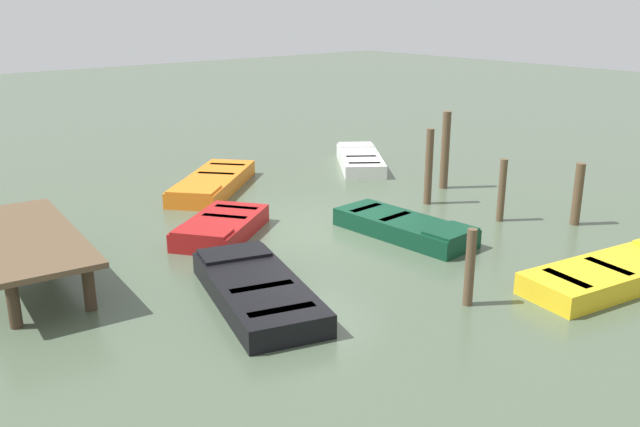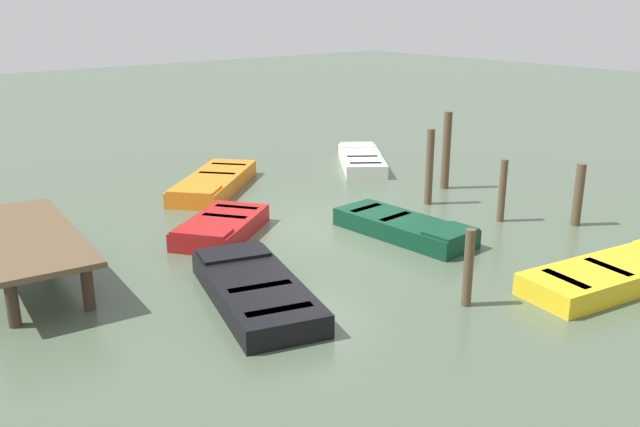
{
  "view_description": "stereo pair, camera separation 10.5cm",
  "coord_description": "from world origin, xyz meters",
  "px_view_note": "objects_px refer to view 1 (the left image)",
  "views": [
    {
      "loc": [
        -11.33,
        9.5,
        5.01
      ],
      "look_at": [
        0.0,
        0.0,
        0.35
      ],
      "focal_mm": 38.32,
      "sensor_mm": 36.0,
      "label": 1
    },
    {
      "loc": [
        -11.39,
        9.41,
        5.01
      ],
      "look_at": [
        0.0,
        0.0,
        0.35
      ],
      "focal_mm": 38.32,
      "sensor_mm": 36.0,
      "label": 2
    }
  ],
  "objects_px": {
    "rowboat_black": "(257,290)",
    "mooring_piling_far_right": "(578,194)",
    "rowboat_orange": "(213,183)",
    "rowboat_red": "(221,227)",
    "rowboat_yellow": "(620,272)",
    "dock_segment": "(27,240)",
    "mooring_piling_mid_right": "(502,190)",
    "mooring_piling_center": "(470,267)",
    "rowboat_white": "(360,160)",
    "mooring_piling_near_left": "(429,167)",
    "rowboat_dark_green": "(404,227)",
    "mooring_piling_far_left": "(445,150)"
  },
  "relations": [
    {
      "from": "mooring_piling_mid_right",
      "to": "mooring_piling_near_left",
      "type": "height_order",
      "value": "mooring_piling_near_left"
    },
    {
      "from": "rowboat_white",
      "to": "mooring_piling_far_right",
      "type": "distance_m",
      "value": 7.4
    },
    {
      "from": "dock_segment",
      "to": "rowboat_red",
      "type": "height_order",
      "value": "dock_segment"
    },
    {
      "from": "dock_segment",
      "to": "rowboat_black",
      "type": "height_order",
      "value": "dock_segment"
    },
    {
      "from": "rowboat_black",
      "to": "mooring_piling_center",
      "type": "bearing_deg",
      "value": -115.29
    },
    {
      "from": "rowboat_red",
      "to": "mooring_piling_far_right",
      "type": "height_order",
      "value": "mooring_piling_far_right"
    },
    {
      "from": "dock_segment",
      "to": "mooring_piling_far_left",
      "type": "bearing_deg",
      "value": -86.02
    },
    {
      "from": "mooring_piling_far_left",
      "to": "mooring_piling_center",
      "type": "relative_size",
      "value": 1.55
    },
    {
      "from": "rowboat_black",
      "to": "mooring_piling_far_right",
      "type": "height_order",
      "value": "mooring_piling_far_right"
    },
    {
      "from": "rowboat_orange",
      "to": "mooring_piling_far_right",
      "type": "distance_m",
      "value": 9.35
    },
    {
      "from": "rowboat_orange",
      "to": "rowboat_red",
      "type": "distance_m",
      "value": 3.87
    },
    {
      "from": "rowboat_orange",
      "to": "mooring_piling_near_left",
      "type": "xyz_separation_m",
      "value": [
        -4.63,
        -3.53,
        0.75
      ]
    },
    {
      "from": "mooring_piling_center",
      "to": "mooring_piling_far_right",
      "type": "bearing_deg",
      "value": -77.83
    },
    {
      "from": "rowboat_orange",
      "to": "rowboat_black",
      "type": "xyz_separation_m",
      "value": [
        -6.7,
        3.21,
        0.0
      ]
    },
    {
      "from": "mooring_piling_far_right",
      "to": "mooring_piling_center",
      "type": "distance_m",
      "value": 5.52
    },
    {
      "from": "rowboat_black",
      "to": "rowboat_red",
      "type": "relative_size",
      "value": 1.31
    },
    {
      "from": "dock_segment",
      "to": "mooring_piling_mid_right",
      "type": "bearing_deg",
      "value": -102.08
    },
    {
      "from": "rowboat_red",
      "to": "rowboat_yellow",
      "type": "bearing_deg",
      "value": 86.11
    },
    {
      "from": "rowboat_white",
      "to": "rowboat_yellow",
      "type": "bearing_deg",
      "value": -158.05
    },
    {
      "from": "dock_segment",
      "to": "rowboat_red",
      "type": "relative_size",
      "value": 1.58
    },
    {
      "from": "rowboat_white",
      "to": "mooring_piling_center",
      "type": "bearing_deg",
      "value": -175.88
    },
    {
      "from": "rowboat_dark_green",
      "to": "mooring_piling_near_left",
      "type": "distance_m",
      "value": 2.77
    },
    {
      "from": "rowboat_orange",
      "to": "mooring_piling_mid_right",
      "type": "distance_m",
      "value": 7.69
    },
    {
      "from": "mooring_piling_mid_right",
      "to": "mooring_piling_far_left",
      "type": "height_order",
      "value": "mooring_piling_far_left"
    },
    {
      "from": "rowboat_dark_green",
      "to": "dock_segment",
      "type": "bearing_deg",
      "value": -113.36
    },
    {
      "from": "rowboat_yellow",
      "to": "rowboat_white",
      "type": "bearing_deg",
      "value": 84.89
    },
    {
      "from": "rowboat_white",
      "to": "rowboat_dark_green",
      "type": "bearing_deg",
      "value": -177.77
    },
    {
      "from": "rowboat_dark_green",
      "to": "rowboat_white",
      "type": "height_order",
      "value": "same"
    },
    {
      "from": "rowboat_yellow",
      "to": "rowboat_black",
      "type": "bearing_deg",
      "value": 156.85
    },
    {
      "from": "rowboat_red",
      "to": "mooring_piling_center",
      "type": "bearing_deg",
      "value": 67.79
    },
    {
      "from": "mooring_piling_mid_right",
      "to": "rowboat_yellow",
      "type": "bearing_deg",
      "value": 159.03
    },
    {
      "from": "rowboat_orange",
      "to": "dock_segment",
      "type": "bearing_deg",
      "value": -11.1
    },
    {
      "from": "rowboat_orange",
      "to": "rowboat_black",
      "type": "height_order",
      "value": "same"
    },
    {
      "from": "rowboat_dark_green",
      "to": "mooring_piling_far_right",
      "type": "height_order",
      "value": "mooring_piling_far_right"
    },
    {
      "from": "rowboat_yellow",
      "to": "mooring_piling_far_right",
      "type": "xyz_separation_m",
      "value": [
        2.36,
        -2.5,
        0.51
      ]
    },
    {
      "from": "rowboat_yellow",
      "to": "mooring_piling_center",
      "type": "distance_m",
      "value": 3.17
    },
    {
      "from": "rowboat_black",
      "to": "mooring_piling_center",
      "type": "distance_m",
      "value": 3.66
    },
    {
      "from": "rowboat_black",
      "to": "mooring_piling_far_right",
      "type": "distance_m",
      "value": 8.2
    },
    {
      "from": "mooring_piling_far_right",
      "to": "mooring_piling_near_left",
      "type": "relative_size",
      "value": 0.75
    },
    {
      "from": "mooring_piling_far_right",
      "to": "mooring_piling_center",
      "type": "bearing_deg",
      "value": 102.17
    },
    {
      "from": "mooring_piling_center",
      "to": "mooring_piling_near_left",
      "type": "bearing_deg",
      "value": -42.01
    },
    {
      "from": "rowboat_orange",
      "to": "rowboat_red",
      "type": "xyz_separation_m",
      "value": [
        -3.39,
        1.86,
        0.0
      ]
    },
    {
      "from": "rowboat_black",
      "to": "mooring_piling_near_left",
      "type": "relative_size",
      "value": 1.96
    },
    {
      "from": "rowboat_orange",
      "to": "mooring_piling_mid_right",
      "type": "height_order",
      "value": "mooring_piling_mid_right"
    },
    {
      "from": "mooring_piling_center",
      "to": "mooring_piling_mid_right",
      "type": "bearing_deg",
      "value": -60.28
    },
    {
      "from": "rowboat_white",
      "to": "rowboat_yellow",
      "type": "xyz_separation_m",
      "value": [
        -9.74,
        2.59,
        -0.0
      ]
    },
    {
      "from": "rowboat_orange",
      "to": "mooring_piling_center",
      "type": "relative_size",
      "value": 2.82
    },
    {
      "from": "dock_segment",
      "to": "mooring_piling_center",
      "type": "height_order",
      "value": "mooring_piling_center"
    },
    {
      "from": "rowboat_black",
      "to": "mooring_piling_near_left",
      "type": "height_order",
      "value": "mooring_piling_near_left"
    },
    {
      "from": "rowboat_black",
      "to": "mooring_piling_near_left",
      "type": "distance_m",
      "value": 7.09
    }
  ]
}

